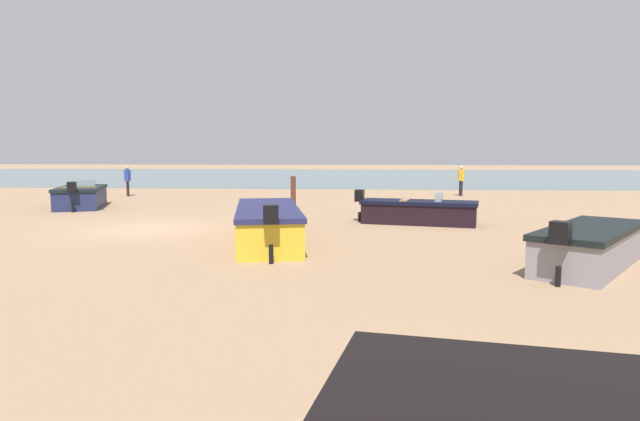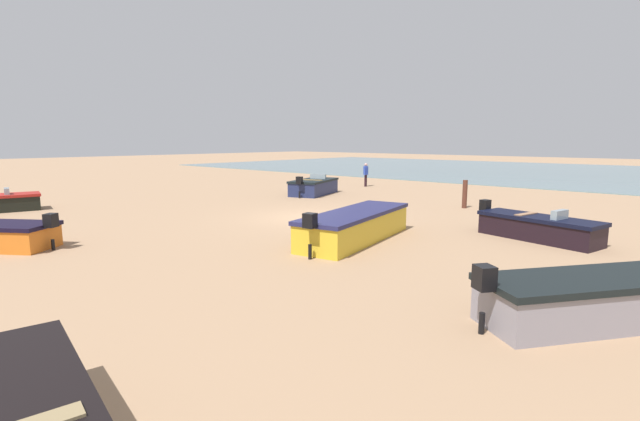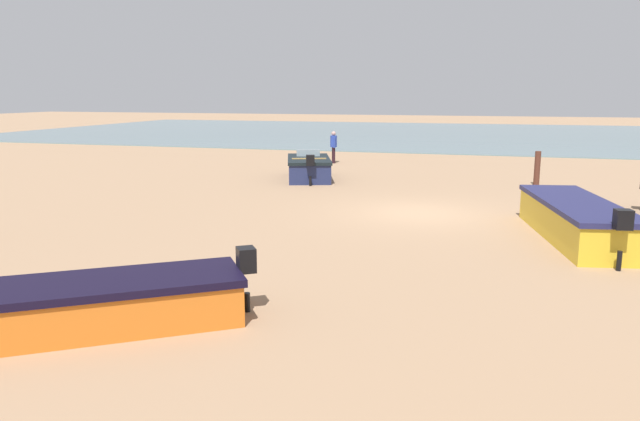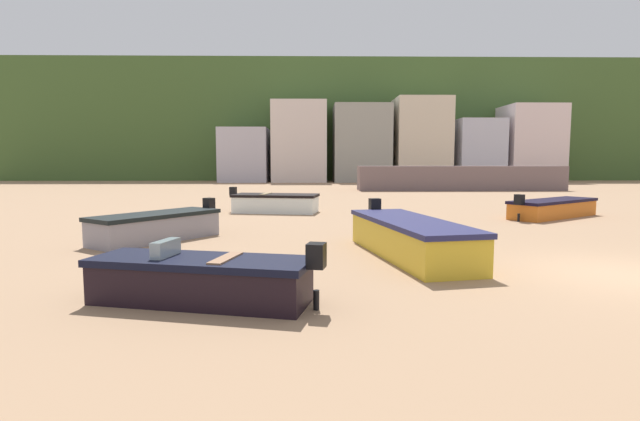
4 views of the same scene
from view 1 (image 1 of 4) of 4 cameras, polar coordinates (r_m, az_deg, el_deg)
The scene contains 9 objects.
ground_plane at distance 17.53m, azimuth -17.67°, elevation -1.87°, with size 160.00×160.00×0.00m, color #9F7C5C.
tidal_water at distance 52.56m, azimuth -2.92°, elevation 3.66°, with size 80.00×36.00×0.06m, color slate.
boat_navy_0 at distance 25.29m, azimuth -23.81°, elevation 1.33°, with size 2.85×4.12×1.20m.
boat_black_2 at distance 18.15m, azimuth 10.28°, elevation -0.13°, with size 4.09×2.06×1.09m.
boat_grey_5 at distance 12.49m, azimuth 26.49°, elevation -3.41°, with size 3.44×4.04×1.17m.
boat_yellow_6 at distance 14.29m, azimuth -5.52°, elevation -1.46°, with size 2.56×5.63×1.26m.
mooring_post_near_water at distance 23.22m, azimuth -2.83°, elevation 1.98°, with size 0.22×0.22×1.33m, color #512B20.
beach_walker_foreground at distance 30.13m, azimuth 14.60°, elevation 3.31°, with size 0.36×0.53×1.62m.
beach_walker_distant at distance 30.74m, azimuth -19.57°, elevation 3.21°, with size 0.45×0.52×1.62m.
Camera 1 is at (-6.52, 16.10, 2.38)m, focal length 30.47 mm.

